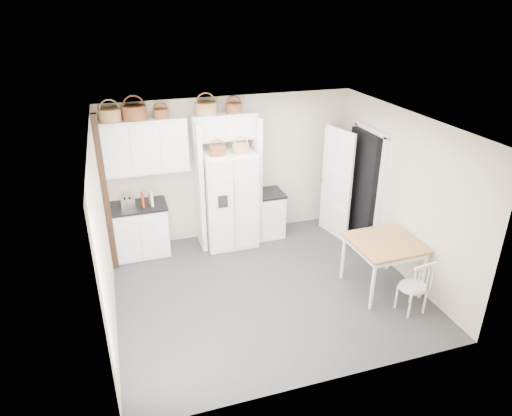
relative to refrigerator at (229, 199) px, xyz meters
name	(u,v)px	position (x,y,z in m)	size (l,w,h in m)	color
floor	(266,288)	(0.15, -1.61, -0.87)	(4.50, 4.50, 0.00)	#2C2C30
ceiling	(268,124)	(0.15, -1.61, 1.73)	(4.50, 4.50, 0.00)	white
wall_back	(231,168)	(0.15, 0.39, 0.43)	(4.50, 4.50, 0.00)	#C0AE99
wall_left	(103,236)	(-2.10, -1.61, 0.43)	(4.00, 4.00, 0.00)	#C0AE99
wall_right	(402,194)	(2.40, -1.61, 0.43)	(4.00, 4.00, 0.00)	#C0AE99
refrigerator	(229,199)	(0.00, 0.00, 0.00)	(0.90, 0.72, 1.74)	white
base_cab_left	(139,231)	(-1.60, 0.09, -0.42)	(0.96, 0.60, 0.89)	silver
base_cab_right	(269,214)	(0.78, 0.09, -0.46)	(0.47, 0.56, 0.82)	silver
dining_table	(382,265)	(1.85, -2.11, -0.46)	(0.97, 0.97, 0.81)	brown
windsor_chair	(413,287)	(1.95, -2.75, -0.46)	(0.40, 0.36, 0.81)	silver
counter_left	(136,206)	(-1.60, 0.09, 0.04)	(1.00, 0.65, 0.04)	black
counter_right	(269,193)	(0.78, 0.09, -0.03)	(0.50, 0.60, 0.04)	black
toaster	(127,203)	(-1.73, 0.04, 0.14)	(0.23, 0.13, 0.16)	silver
cookbook_red	(143,200)	(-1.49, 0.01, 0.17)	(0.03, 0.15, 0.23)	#A32B0D
cookbook_cream	(151,198)	(-1.35, 0.01, 0.19)	(0.04, 0.17, 0.26)	beige
basket_upper_a	(110,115)	(-1.82, 0.22, 1.58)	(0.34, 0.34, 0.19)	olive
basket_upper_b	(134,113)	(-1.45, 0.22, 1.59)	(0.37, 0.37, 0.22)	#522715
basket_upper_c	(161,113)	(-1.04, 0.22, 1.55)	(0.25, 0.25, 0.14)	#522715
basket_bridge_a	(206,108)	(-0.30, 0.22, 1.58)	(0.36, 0.36, 0.20)	olive
basket_bridge_b	(234,108)	(0.17, 0.22, 1.56)	(0.28, 0.28, 0.16)	#522715
basket_fridge_a	(218,151)	(-0.20, -0.10, 0.94)	(0.27, 0.27, 0.14)	#522715
basket_fridge_b	(241,148)	(0.20, -0.10, 0.94)	(0.28, 0.28, 0.15)	olive
upper_cabinet	(145,146)	(-1.35, 0.22, 1.03)	(1.40, 0.34, 0.90)	silver
bridge_cabinet	(224,126)	(0.00, 0.22, 1.26)	(1.12, 0.34, 0.45)	silver
fridge_panel_left	(199,186)	(-0.51, 0.09, 0.28)	(0.08, 0.60, 2.30)	silver
fridge_panel_right	(255,179)	(0.51, 0.09, 0.28)	(0.08, 0.60, 2.30)	silver
trim_post	(106,196)	(-2.05, -0.26, 0.43)	(0.09, 0.09, 2.60)	black
doorway_void	(363,188)	(2.31, -0.61, 0.16)	(0.18, 0.85, 2.05)	black
door_slab	(336,184)	(1.95, -0.27, 0.16)	(0.80, 0.04, 2.05)	white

